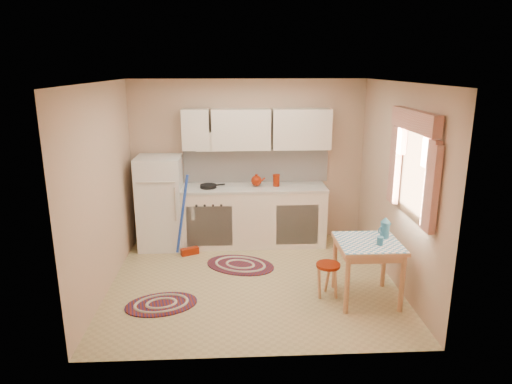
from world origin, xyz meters
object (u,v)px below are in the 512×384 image
fridge (160,203)px  stool (328,280)px  base_cabinets (251,216)px  table (367,271)px

fridge → stool: bearing=-37.6°
base_cabinets → table: 2.24m
fridge → base_cabinets: (1.37, 0.05, -0.26)m
table → stool: bearing=169.0°
base_cabinets → stool: size_ratio=5.36×
fridge → table: (2.65, -1.79, -0.34)m
table → fridge: bearing=146.0°
base_cabinets → table: base_cabinets is taller
fridge → base_cabinets: fridge is taller
fridge → base_cabinets: size_ratio=0.62×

